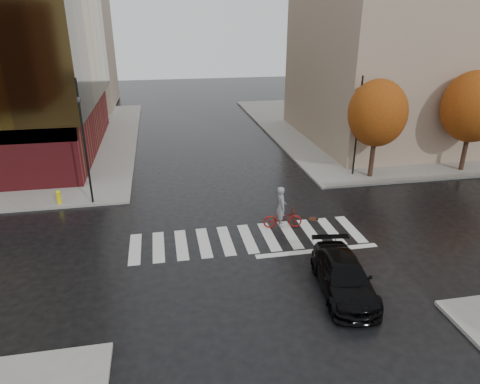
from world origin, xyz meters
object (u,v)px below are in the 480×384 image
at_px(traffic_light_nw, 83,135).
at_px(fire_hydrant, 59,196).
at_px(sedan, 344,276).
at_px(cyclist, 282,214).
at_px(traffic_light_ne, 358,121).

distance_m(traffic_light_nw, fire_hydrant, 4.07).
bearing_deg(fire_hydrant, sedan, -40.62).
relative_size(cyclist, fire_hydrant, 2.81).
xyz_separation_m(sedan, cyclist, (-0.85, 5.89, 0.09)).
relative_size(traffic_light_ne, fire_hydrant, 8.12).
relative_size(sedan, traffic_light_ne, 0.72).
height_order(cyclist, traffic_light_ne, traffic_light_ne).
xyz_separation_m(sedan, traffic_light_nw, (-10.96, 10.83, 3.51)).
relative_size(sedan, fire_hydrant, 5.81).
bearing_deg(traffic_light_nw, sedan, 56.56).
bearing_deg(traffic_light_ne, traffic_light_nw, 27.23).
bearing_deg(traffic_light_nw, fire_hydrant, -84.81).
height_order(cyclist, traffic_light_nw, traffic_light_nw).
height_order(cyclist, fire_hydrant, cyclist).
distance_m(sedan, traffic_light_nw, 15.80).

